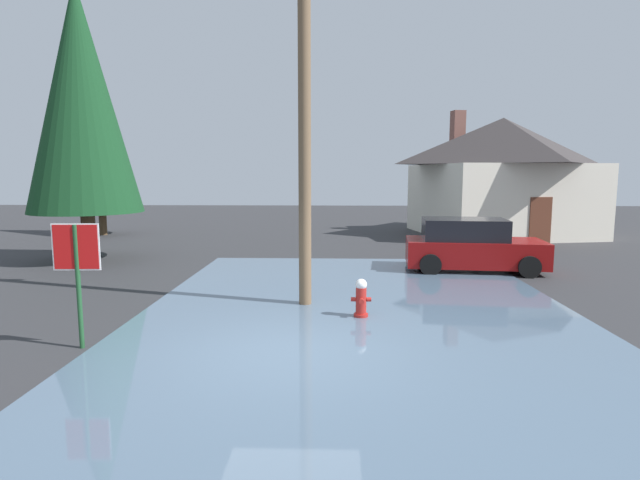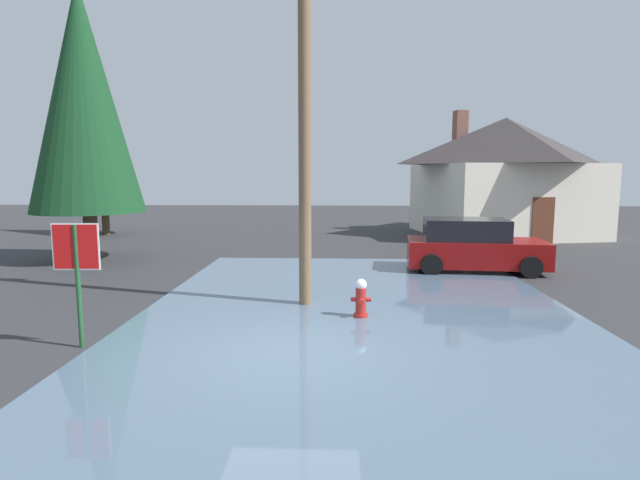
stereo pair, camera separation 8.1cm
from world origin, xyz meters
TOP-DOWN VIEW (x-y plane):
  - ground_plane at (0.00, 0.00)m, footprint 80.00×80.00m
  - flood_puddle at (1.26, 2.35)m, footprint 9.31×13.98m
  - lane_stop_bar at (-0.28, -1.46)m, footprint 4.50×0.50m
  - stop_sign_near at (-3.59, 0.17)m, footprint 0.79×0.08m
  - fire_hydrant at (1.30, 2.12)m, footprint 0.42×0.36m
  - utility_pole at (0.08, 3.12)m, footprint 1.60×0.28m
  - house at (8.87, 17.16)m, footprint 9.00×8.80m
  - parked_car at (4.95, 7.47)m, footprint 4.27×2.39m
  - pine_tree_tall_left at (-7.76, 8.91)m, footprint 3.72×3.72m
  - pine_tree_mid_left at (-10.69, 16.23)m, footprint 2.88×2.88m

SIDE VIEW (x-z plane):
  - ground_plane at x=0.00m, z-range -0.10..0.00m
  - lane_stop_bar at x=-0.28m, z-range 0.00..0.01m
  - flood_puddle at x=1.26m, z-range 0.00..0.04m
  - fire_hydrant at x=1.30m, z-range -0.01..0.83m
  - parked_car at x=4.95m, z-range -0.04..1.58m
  - stop_sign_near at x=-3.59m, z-range 0.46..2.62m
  - house at x=8.87m, z-range -0.11..6.02m
  - pine_tree_mid_left at x=-10.69m, z-range 0.64..7.84m
  - utility_pole at x=0.08m, z-range 0.18..9.85m
  - pine_tree_tall_left at x=-7.76m, z-range 0.82..10.13m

